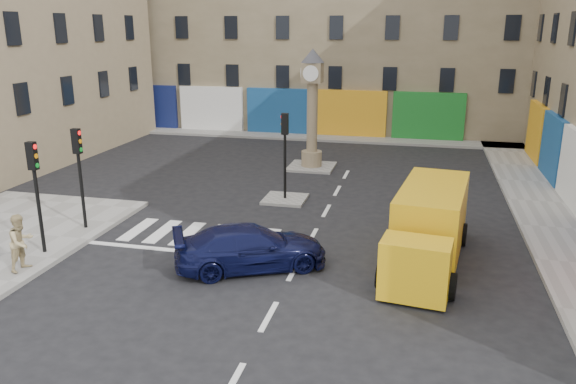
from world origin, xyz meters
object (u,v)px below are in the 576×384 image
(traffic_light_left_far, at_px, (79,162))
(navy_sedan, at_px, (251,247))
(traffic_light_island, at_px, (285,142))
(yellow_van, at_px, (429,227))
(clock_pillar, at_px, (312,102))
(pedestrian_tan, at_px, (21,242))
(traffic_light_left_near, at_px, (35,180))

(traffic_light_left_far, xyz_separation_m, navy_sedan, (6.94, -1.72, -1.93))
(traffic_light_island, height_order, navy_sedan, traffic_light_island)
(navy_sedan, bearing_deg, yellow_van, -98.19)
(clock_pillar, bearing_deg, pedestrian_tan, -111.60)
(clock_pillar, bearing_deg, traffic_light_island, -90.00)
(clock_pillar, distance_m, navy_sedan, 13.44)
(yellow_van, bearing_deg, clock_pillar, 125.27)
(pedestrian_tan, bearing_deg, traffic_light_left_near, 20.93)
(clock_pillar, relative_size, yellow_van, 0.92)
(traffic_light_left_near, relative_size, navy_sedan, 0.78)
(traffic_light_left_near, xyz_separation_m, navy_sedan, (6.94, 0.68, -1.93))
(yellow_van, distance_m, pedestrian_tan, 12.63)
(traffic_light_island, height_order, yellow_van, traffic_light_island)
(clock_pillar, xyz_separation_m, pedestrian_tan, (-6.00, -15.16, -2.51))
(traffic_light_left_near, height_order, yellow_van, traffic_light_left_near)
(traffic_light_left_near, height_order, navy_sedan, traffic_light_left_near)
(traffic_light_left_near, height_order, clock_pillar, clock_pillar)
(traffic_light_left_far, relative_size, clock_pillar, 0.61)
(pedestrian_tan, bearing_deg, yellow_van, -63.64)
(clock_pillar, bearing_deg, traffic_light_left_near, -114.55)
(traffic_light_left_near, distance_m, clock_pillar, 15.19)
(traffic_light_left_near, bearing_deg, traffic_light_left_far, 90.00)
(traffic_light_left_far, height_order, pedestrian_tan, traffic_light_left_far)
(traffic_light_left_near, xyz_separation_m, pedestrian_tan, (0.30, -1.36, -1.59))
(pedestrian_tan, bearing_deg, navy_sedan, -64.43)
(traffic_light_island, bearing_deg, traffic_light_left_near, -128.93)
(traffic_light_left_near, bearing_deg, clock_pillar, 65.45)
(traffic_light_left_near, bearing_deg, pedestrian_tan, -77.57)
(yellow_van, bearing_deg, navy_sedan, -153.98)
(traffic_light_island, bearing_deg, yellow_van, -41.30)
(traffic_light_island, distance_m, navy_sedan, 7.40)
(yellow_van, bearing_deg, pedestrian_tan, -154.95)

